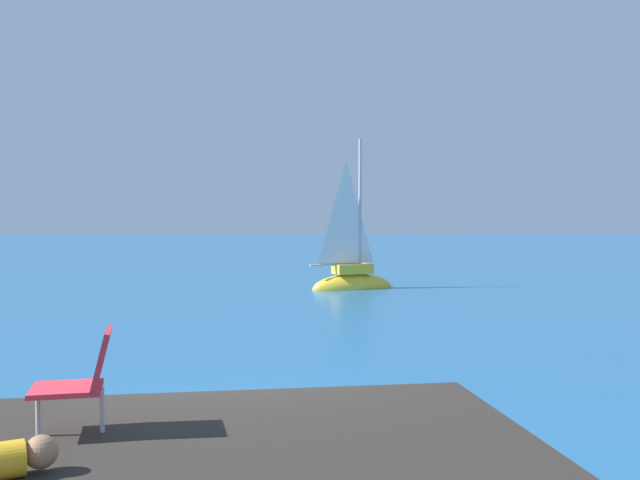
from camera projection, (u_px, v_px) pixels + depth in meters
The scene contains 3 objects.
ground_plane at pixel (228, 441), 8.69m from camera, with size 160.00×160.00×0.00m, color #236093.
sailboat_near at pixel (352, 280), 25.93m from camera, with size 3.19×2.00×5.76m.
beach_chair at pixel (82, 376), 5.68m from camera, with size 0.67×0.58×0.80m.
Camera 1 is at (0.74, -8.63, 2.68)m, focal length 41.67 mm.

